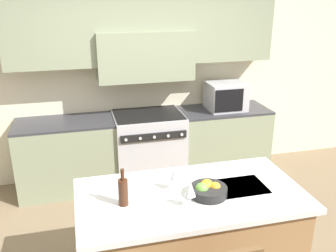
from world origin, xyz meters
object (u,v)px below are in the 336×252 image
wine_bottle (123,191)px  fruit_bowl (208,190)px  wine_glass_near (190,189)px  wine_glass_far (176,174)px  range_stove (149,148)px  microwave (226,96)px

wine_bottle → fruit_bowl: size_ratio=1.01×
wine_glass_near → wine_glass_far: (-0.04, 0.26, 0.00)m
range_stove → wine_bottle: (-0.59, -2.02, 0.57)m
microwave → fruit_bowl: (-1.00, -2.06, -0.12)m
microwave → wine_glass_far: (-1.22, -1.92, -0.02)m
range_stove → fruit_bowl: (0.05, -2.04, 0.51)m
fruit_bowl → range_stove: bearing=91.5°
wine_bottle → wine_glass_near: 0.49m
range_stove → wine_glass_far: (-0.17, -1.90, 0.60)m
wine_bottle → wine_glass_far: size_ratio=1.40×
wine_bottle → wine_glass_far: wine_bottle is taller
microwave → wine_glass_near: size_ratio=2.35×
microwave → wine_glass_near: 2.48m
wine_bottle → microwave: bearing=51.1°
range_stove → wine_glass_far: wine_glass_far is taller
wine_glass_near → fruit_bowl: wine_glass_near is taller
range_stove → wine_glass_near: (-0.13, -2.16, 0.60)m
wine_bottle → fruit_bowl: bearing=-2.2°
range_stove → wine_glass_far: 2.00m
microwave → wine_bottle: size_ratio=1.68×
wine_bottle → range_stove: bearing=73.6°
range_stove → wine_glass_near: 2.25m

